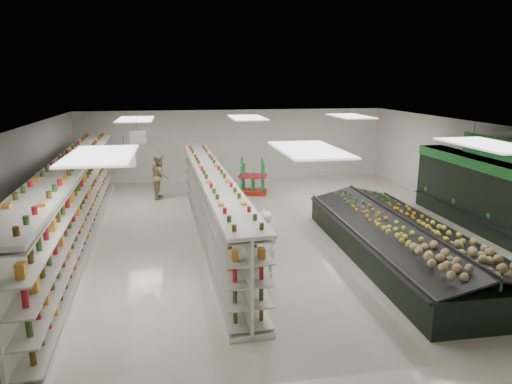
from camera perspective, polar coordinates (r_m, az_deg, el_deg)
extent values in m
plane|color=beige|center=(13.75, 1.55, -5.33)|extent=(16.00, 16.00, 0.00)
cube|color=white|center=(13.05, 1.64, 8.06)|extent=(14.00, 16.00, 0.02)
cube|color=silver|center=(21.09, -2.76, 5.89)|extent=(14.00, 0.02, 3.20)
cube|color=silver|center=(6.13, 17.22, -15.24)|extent=(14.00, 0.02, 3.20)
cube|color=silver|center=(13.77, -28.28, -0.05)|extent=(0.02, 16.00, 3.20)
cube|color=silver|center=(16.21, 26.66, 2.00)|extent=(0.02, 16.00, 3.20)
cube|color=black|center=(14.88, 28.42, -1.12)|extent=(0.80, 8.00, 2.20)
cube|color=#1D7029|center=(14.68, 28.79, 2.46)|extent=(0.85, 8.00, 0.30)
cube|color=black|center=(14.87, 27.42, -3.23)|extent=(0.55, 7.80, 0.15)
cube|color=beige|center=(14.73, 28.08, -0.22)|extent=(0.45, 7.70, 0.03)
cube|color=beige|center=(14.67, 28.21, 0.92)|extent=(0.45, 7.70, 0.03)
cube|color=white|center=(10.93, -16.12, 4.01)|extent=(0.50, 0.06, 0.40)
cube|color=#A61F12|center=(10.93, -16.12, 4.01)|extent=(0.52, 0.02, 0.12)
cylinder|color=black|center=(10.89, -16.22, 5.56)|extent=(0.01, 0.01, 0.50)
cube|color=white|center=(14.87, -14.57, 6.59)|extent=(0.50, 0.06, 0.40)
cube|color=#A61F12|center=(14.87, -14.57, 6.59)|extent=(0.52, 0.02, 0.12)
cylinder|color=black|center=(14.84, -14.64, 7.74)|extent=(0.01, 0.01, 0.50)
cube|color=#1D7029|center=(14.42, 28.19, 4.78)|extent=(0.10, 3.20, 0.60)
cube|color=#A61F12|center=(14.38, 28.00, 4.78)|extent=(0.03, 3.20, 0.18)
cylinder|color=black|center=(15.33, 25.63, 7.02)|extent=(0.01, 0.01, 0.50)
cube|color=white|center=(14.04, -21.41, -5.62)|extent=(1.61, 13.50, 0.13)
cube|color=white|center=(13.74, -21.79, -1.47)|extent=(0.67, 13.46, 2.24)
cube|color=white|center=(13.50, -22.24, 3.32)|extent=(1.61, 13.50, 0.09)
cube|color=beige|center=(14.04, -22.50, -5.14)|extent=(1.09, 13.36, 0.03)
cube|color=beige|center=(13.89, -22.69, -3.22)|extent=(1.09, 13.36, 0.03)
cube|color=beige|center=(13.77, -22.88, -1.27)|extent=(1.09, 13.36, 0.03)
cube|color=beige|center=(13.66, -23.07, 0.72)|extent=(1.09, 13.36, 0.03)
cube|color=beige|center=(13.56, -23.26, 2.74)|extent=(1.09, 13.36, 0.03)
cube|color=beige|center=(13.95, -20.41, -5.06)|extent=(1.09, 13.36, 0.03)
cube|color=beige|center=(13.81, -20.58, -3.13)|extent=(1.09, 13.36, 0.03)
cube|color=beige|center=(13.68, -20.75, -1.16)|extent=(1.09, 13.36, 0.03)
cube|color=beige|center=(13.57, -20.93, 0.84)|extent=(1.09, 13.36, 0.03)
cube|color=beige|center=(13.48, -21.11, 2.87)|extent=(1.09, 13.36, 0.03)
cube|color=white|center=(13.56, -5.37, -5.42)|extent=(1.31, 11.32, 0.11)
cube|color=white|center=(13.29, -5.46, -1.82)|extent=(0.52, 11.29, 1.88)
cube|color=white|center=(13.06, -5.55, 2.32)|extent=(1.31, 11.32, 0.08)
cube|color=beige|center=(13.50, -6.30, -5.02)|extent=(0.88, 11.21, 0.03)
cube|color=beige|center=(13.37, -6.34, -3.35)|extent=(0.88, 11.21, 0.03)
cube|color=beige|center=(13.25, -6.39, -1.65)|extent=(0.88, 11.21, 0.03)
cube|color=beige|center=(13.15, -6.44, 0.08)|extent=(0.88, 11.21, 0.03)
cube|color=beige|center=(13.06, -6.49, 1.83)|extent=(0.88, 11.21, 0.03)
cube|color=beige|center=(13.54, -4.47, -4.91)|extent=(0.88, 11.21, 0.03)
cube|color=beige|center=(13.42, -4.50, -3.25)|extent=(0.88, 11.21, 0.03)
cube|color=beige|center=(13.30, -4.54, -1.55)|extent=(0.88, 11.21, 0.03)
cube|color=beige|center=(13.20, -4.57, 0.17)|extent=(0.88, 11.21, 0.03)
cube|color=beige|center=(13.11, -4.60, 1.92)|extent=(0.88, 11.21, 0.03)
cube|color=black|center=(12.43, 17.68, -6.30)|extent=(2.66, 7.55, 0.75)
cube|color=#262626|center=(11.79, 12.39, -4.99)|extent=(0.14, 7.52, 0.06)
cube|color=#262626|center=(12.90, 22.77, -4.13)|extent=(0.14, 7.52, 0.06)
cube|color=black|center=(11.98, 14.99, -4.30)|extent=(1.46, 7.43, 0.38)
cube|color=black|center=(12.58, 20.58, -3.86)|extent=(1.46, 7.43, 0.38)
cube|color=#262626|center=(12.23, 17.89, -3.60)|extent=(0.13, 7.41, 0.27)
cube|color=#A61F12|center=(18.50, -0.39, 0.01)|extent=(1.22, 0.97, 0.18)
cube|color=red|center=(18.35, -0.40, 2.02)|extent=(1.27, 1.03, 0.09)
imported|color=silver|center=(10.59, 0.98, -6.57)|extent=(0.66, 0.49, 1.64)
imported|color=tan|center=(18.11, -11.91, 1.94)|extent=(0.54, 0.86, 1.74)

